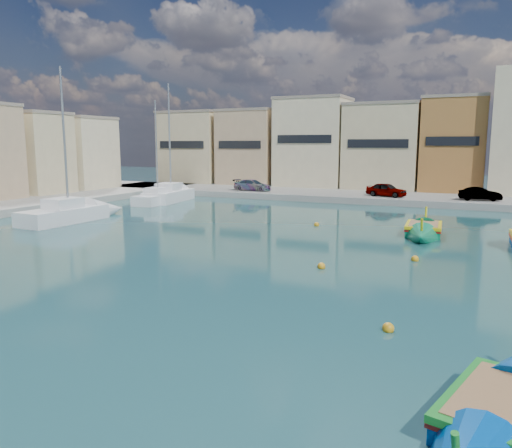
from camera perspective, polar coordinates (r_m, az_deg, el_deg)
The scene contains 10 objects.
ground at distance 18.80m, azimuth 8.61°, elevation -8.08°, with size 160.00×160.00×0.00m, color #154141.
north_quay at distance 49.79m, azimuth 19.06°, elevation 2.63°, with size 80.00×8.00×0.60m, color gray.
north_townhouses at distance 56.66m, azimuth 26.89°, elevation 7.65°, with size 83.20×7.87×10.19m.
parked_cars at distance 49.46m, azimuth 10.70°, elevation 3.99°, with size 25.95×2.45×1.28m.
luzzu_green at distance 32.27m, azimuth 18.59°, elevation -0.73°, with size 2.50×7.88×2.45m.
luzzu_blue_south at distance 11.60m, azimuth 26.21°, elevation -19.04°, with size 3.75×8.14×2.29m.
yacht_north at distance 50.64m, azimuth -8.92°, elevation 3.32°, with size 3.75×9.28×12.04m.
yacht_midnorth at distance 48.50m, azimuth -10.40°, elevation 2.94°, with size 2.68×7.33×10.20m.
yacht_mid at distance 39.26m, azimuth -18.98°, elevation 1.23°, with size 2.76×9.32×11.66m.
mooring_buoys at distance 24.66m, azimuth 21.27°, elevation -4.26°, with size 22.33×20.18×0.36m.
Camera 1 is at (4.94, -17.27, 5.55)m, focal length 35.00 mm.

